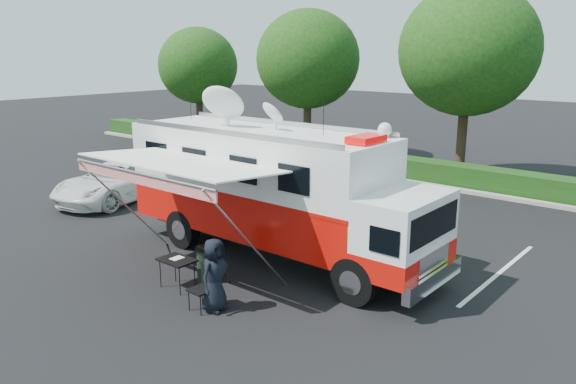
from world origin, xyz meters
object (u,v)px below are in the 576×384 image
at_px(command_truck, 275,190).
at_px(trash_bin, 208,264).
at_px(folding_table, 177,261).
at_px(white_suv, 120,200).

height_order(command_truck, trash_bin, command_truck).
bearing_deg(trash_bin, folding_table, -105.36).
xyz_separation_m(folding_table, trash_bin, (0.23, 0.84, -0.28)).
bearing_deg(folding_table, trash_bin, 74.64).
height_order(command_truck, folding_table, command_truck).
xyz_separation_m(white_suv, folding_table, (8.74, -4.14, 0.75)).
distance_m(command_truck, trash_bin, 2.93).
relative_size(folding_table, trash_bin, 1.00).
relative_size(command_truck, trash_bin, 10.65).
bearing_deg(white_suv, command_truck, -15.99).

